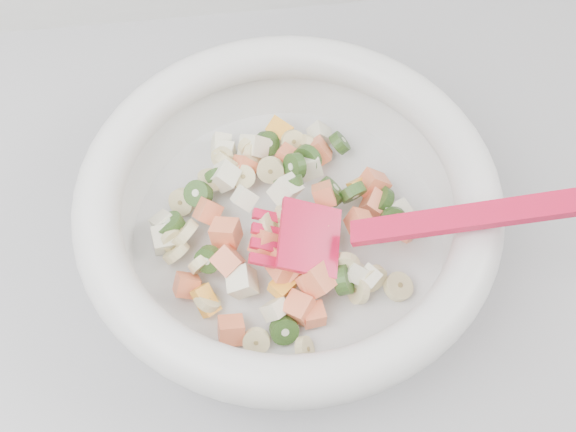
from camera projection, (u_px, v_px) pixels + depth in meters
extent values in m
cube|color=#9A9A9F|center=(181.00, 386.00, 1.06)|extent=(2.00, 0.60, 0.90)
cylinder|color=silver|center=(288.00, 238.00, 0.66)|extent=(0.29, 0.29, 0.02)
torus|color=silver|center=(288.00, 197.00, 0.61)|extent=(0.36, 0.36, 0.04)
cylinder|color=beige|center=(229.00, 162.00, 0.67)|extent=(0.03, 0.03, 0.03)
cylinder|color=beige|center=(256.00, 341.00, 0.59)|extent=(0.03, 0.02, 0.03)
cylinder|color=beige|center=(182.00, 202.00, 0.66)|extent=(0.03, 0.03, 0.03)
cylinder|color=beige|center=(254.00, 155.00, 0.68)|extent=(0.03, 0.03, 0.03)
cylinder|color=beige|center=(272.00, 226.00, 0.61)|extent=(0.02, 0.03, 0.02)
cylinder|color=beige|center=(359.00, 290.00, 0.61)|extent=(0.02, 0.03, 0.03)
cylinder|color=beige|center=(398.00, 287.00, 0.62)|extent=(0.03, 0.03, 0.02)
cylinder|color=beige|center=(204.00, 262.00, 0.62)|extent=(0.03, 0.03, 0.04)
cylinder|color=beige|center=(173.00, 240.00, 0.64)|extent=(0.03, 0.02, 0.03)
cylinder|color=beige|center=(346.00, 266.00, 0.61)|extent=(0.03, 0.02, 0.03)
cylinder|color=beige|center=(271.00, 170.00, 0.66)|extent=(0.03, 0.02, 0.03)
cylinder|color=beige|center=(304.00, 148.00, 0.69)|extent=(0.02, 0.03, 0.03)
cylinder|color=beige|center=(293.00, 141.00, 0.69)|extent=(0.03, 0.03, 0.02)
cylinder|color=beige|center=(283.00, 220.00, 0.61)|extent=(0.02, 0.03, 0.03)
cylinder|color=beige|center=(212.00, 179.00, 0.67)|extent=(0.03, 0.03, 0.02)
cylinder|color=beige|center=(222.00, 158.00, 0.68)|extent=(0.02, 0.03, 0.03)
cylinder|color=beige|center=(373.00, 279.00, 0.61)|extent=(0.03, 0.02, 0.03)
cylinder|color=beige|center=(176.00, 252.00, 0.63)|extent=(0.03, 0.03, 0.03)
cylinder|color=beige|center=(251.00, 148.00, 0.68)|extent=(0.03, 0.02, 0.03)
cylinder|color=beige|center=(185.00, 233.00, 0.63)|extent=(0.03, 0.04, 0.04)
cylinder|color=beige|center=(243.00, 177.00, 0.66)|extent=(0.03, 0.02, 0.02)
cylinder|color=beige|center=(207.00, 301.00, 0.61)|extent=(0.03, 0.03, 0.03)
cylinder|color=beige|center=(305.00, 350.00, 0.59)|extent=(0.02, 0.03, 0.03)
cube|color=#F58C4D|center=(208.00, 212.00, 0.64)|extent=(0.03, 0.03, 0.03)
cube|color=#F58C4D|center=(228.00, 260.00, 0.61)|extent=(0.03, 0.03, 0.03)
cube|color=#F58C4D|center=(373.00, 185.00, 0.66)|extent=(0.03, 0.03, 0.03)
cube|color=#F58C4D|center=(300.00, 308.00, 0.60)|extent=(0.03, 0.03, 0.03)
cube|color=#F58C4D|center=(324.00, 195.00, 0.63)|extent=(0.02, 0.03, 0.03)
cube|color=#F58C4D|center=(374.00, 202.00, 0.65)|extent=(0.03, 0.03, 0.03)
cube|color=#F58C4D|center=(318.00, 280.00, 0.60)|extent=(0.04, 0.04, 0.04)
cube|color=#F58C4D|center=(243.00, 168.00, 0.67)|extent=(0.03, 0.03, 0.03)
cube|color=#F58C4D|center=(231.00, 330.00, 0.60)|extent=(0.02, 0.03, 0.03)
cube|color=#F58C4D|center=(287.00, 159.00, 0.67)|extent=(0.03, 0.03, 0.03)
cube|color=#F58C4D|center=(187.00, 285.00, 0.62)|extent=(0.03, 0.03, 0.03)
cube|color=#F58C4D|center=(288.00, 267.00, 0.61)|extent=(0.03, 0.03, 0.03)
cube|color=#F58C4D|center=(313.00, 279.00, 0.60)|extent=(0.03, 0.03, 0.03)
cube|color=#F58C4D|center=(318.00, 228.00, 0.62)|extent=(0.02, 0.02, 0.02)
cube|color=#F58C4D|center=(266.00, 243.00, 0.61)|extent=(0.03, 0.03, 0.04)
cube|color=#F58C4D|center=(316.00, 153.00, 0.68)|extent=(0.03, 0.03, 0.04)
cube|color=#F58C4D|center=(285.00, 266.00, 0.60)|extent=(0.03, 0.03, 0.03)
cube|color=#F58C4D|center=(359.00, 222.00, 0.63)|extent=(0.03, 0.02, 0.03)
cube|color=#F58C4D|center=(226.00, 233.00, 0.63)|extent=(0.03, 0.03, 0.03)
cube|color=#F58C4D|center=(404.00, 228.00, 0.64)|extent=(0.03, 0.03, 0.03)
cube|color=#F58C4D|center=(314.00, 315.00, 0.60)|extent=(0.02, 0.02, 0.02)
cylinder|color=#42832B|center=(307.00, 159.00, 0.67)|extent=(0.03, 0.03, 0.04)
cylinder|color=#42832B|center=(284.00, 330.00, 0.60)|extent=(0.03, 0.03, 0.03)
cylinder|color=#42832B|center=(218.00, 177.00, 0.66)|extent=(0.03, 0.02, 0.03)
cylinder|color=#42832B|center=(394.00, 221.00, 0.64)|extent=(0.04, 0.03, 0.03)
cylinder|color=#42832B|center=(331.00, 192.00, 0.65)|extent=(0.03, 0.03, 0.04)
cylinder|color=#42832B|center=(380.00, 200.00, 0.66)|extent=(0.03, 0.03, 0.03)
cylinder|color=#42832B|center=(170.00, 226.00, 0.64)|extent=(0.04, 0.04, 0.03)
cylinder|color=#42832B|center=(209.00, 259.00, 0.61)|extent=(0.03, 0.03, 0.03)
cylinder|color=#42832B|center=(288.00, 183.00, 0.63)|extent=(0.04, 0.03, 0.03)
cylinder|color=#42832B|center=(353.00, 192.00, 0.64)|extent=(0.03, 0.02, 0.03)
cylinder|color=#42832B|center=(340.00, 143.00, 0.69)|extent=(0.03, 0.03, 0.03)
cylinder|color=#42832B|center=(295.00, 166.00, 0.65)|extent=(0.02, 0.04, 0.04)
cylinder|color=#42832B|center=(267.00, 143.00, 0.69)|extent=(0.03, 0.03, 0.03)
cylinder|color=#42832B|center=(198.00, 194.00, 0.65)|extent=(0.04, 0.03, 0.03)
cylinder|color=#42832B|center=(343.00, 280.00, 0.60)|extent=(0.02, 0.03, 0.03)
cube|color=white|center=(242.00, 282.00, 0.61)|extent=(0.03, 0.02, 0.03)
cube|color=white|center=(370.00, 276.00, 0.61)|extent=(0.02, 0.03, 0.02)
cube|color=white|center=(224.00, 176.00, 0.66)|extent=(0.03, 0.03, 0.03)
cube|color=white|center=(309.00, 165.00, 0.67)|extent=(0.03, 0.03, 0.03)
cube|color=white|center=(254.00, 147.00, 0.68)|extent=(0.03, 0.03, 0.04)
cube|color=white|center=(354.00, 271.00, 0.61)|extent=(0.02, 0.03, 0.03)
cube|color=white|center=(221.00, 144.00, 0.70)|extent=(0.02, 0.02, 0.02)
cube|color=white|center=(225.00, 153.00, 0.69)|extent=(0.02, 0.02, 0.02)
cube|color=white|center=(275.00, 309.00, 0.60)|extent=(0.03, 0.02, 0.03)
cube|color=white|center=(165.00, 239.00, 0.64)|extent=(0.03, 0.03, 0.02)
cube|color=white|center=(285.00, 190.00, 0.63)|extent=(0.03, 0.03, 0.03)
cube|color=white|center=(320.00, 135.00, 0.70)|extent=(0.02, 0.02, 0.03)
cube|color=white|center=(399.00, 216.00, 0.65)|extent=(0.03, 0.03, 0.02)
cube|color=white|center=(245.00, 198.00, 0.63)|extent=(0.03, 0.03, 0.03)
cube|color=white|center=(164.00, 223.00, 0.65)|extent=(0.03, 0.03, 0.02)
cube|color=orange|center=(280.00, 129.00, 0.70)|extent=(0.03, 0.03, 0.03)
cube|color=orange|center=(206.00, 300.00, 0.61)|extent=(0.03, 0.03, 0.03)
cube|color=orange|center=(361.00, 186.00, 0.66)|extent=(0.03, 0.03, 0.02)
cube|color=orange|center=(284.00, 284.00, 0.60)|extent=(0.03, 0.03, 0.02)
cube|color=red|center=(309.00, 238.00, 0.60)|extent=(0.06, 0.07, 0.03)
cube|color=red|center=(268.00, 216.00, 0.61)|extent=(0.03, 0.01, 0.02)
cube|color=red|center=(267.00, 231.00, 0.61)|extent=(0.03, 0.01, 0.02)
cube|color=red|center=(266.00, 246.00, 0.60)|extent=(0.03, 0.01, 0.02)
cube|color=red|center=(265.00, 261.00, 0.59)|extent=(0.03, 0.01, 0.02)
cube|color=red|center=(469.00, 217.00, 0.56)|extent=(0.18, 0.05, 0.07)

